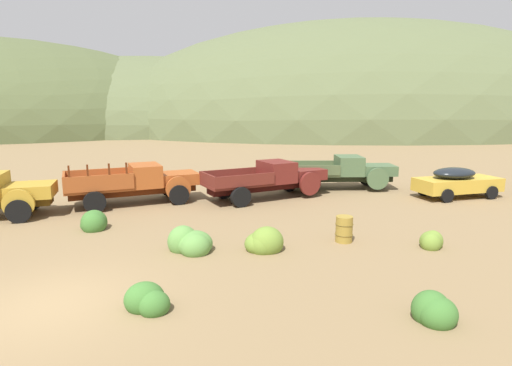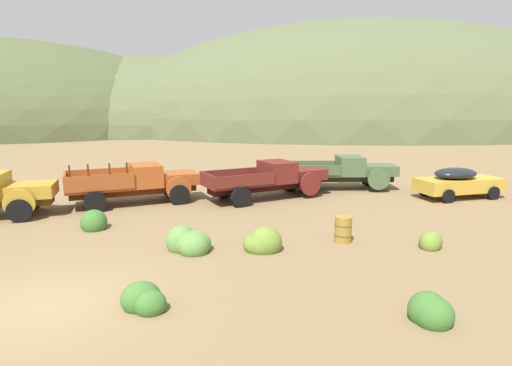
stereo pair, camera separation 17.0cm
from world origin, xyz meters
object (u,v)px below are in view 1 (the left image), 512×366
Objects in this scene: truck_oxblood at (274,178)px; car_faded_yellow at (460,182)px; oil_drum_spare at (344,229)px; truck_oxide_orange at (143,183)px; truck_weathered_green at (346,171)px.

truck_oxblood reaches higher than car_faded_yellow.
oil_drum_spare is (0.24, -7.36, -0.55)m from truck_oxblood.
truck_oxide_orange is 6.51m from truck_oxblood.
truck_oxide_orange reaches higher than oil_drum_spare.
truck_oxblood is 4.81m from truck_weathered_green.
truck_oxblood is at bearing -13.73° from truck_oxide_orange.
truck_weathered_green is at bearing 141.77° from car_faded_yellow.
car_faded_yellow is (9.33, -2.37, -0.19)m from truck_oxblood.
truck_oxblood is 1.43× the size of car_faded_yellow.
oil_drum_spare is at bearing -103.43° from truck_weathered_green.
truck_oxide_orange is 7.04× the size of oil_drum_spare.
truck_oxide_orange is at bearing -162.63° from truck_weathered_green.
truck_weathered_green is at bearing 0.91° from truck_oxblood.
car_faded_yellow is 5.16× the size of oil_drum_spare.
truck_oxide_orange is 0.95× the size of truck_oxblood.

